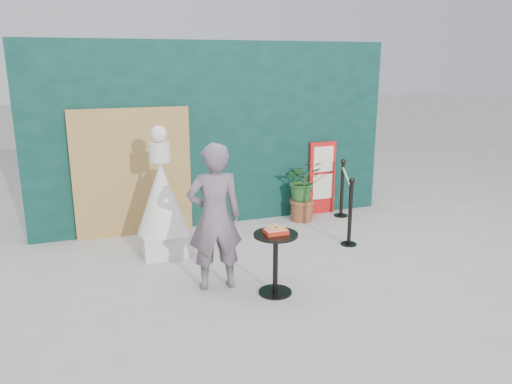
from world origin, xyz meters
name	(u,v)px	position (x,y,z in m)	size (l,w,h in m)	color
ground	(291,300)	(0.00, 0.00, 0.00)	(60.00, 60.00, 0.00)	#ADAAA5
back_wall	(216,135)	(0.00, 3.15, 1.50)	(6.00, 0.30, 3.00)	black
bamboo_fence	(133,173)	(-1.40, 2.94, 1.00)	(1.80, 0.08, 2.00)	tan
woman	(215,217)	(-0.72, 0.65, 0.90)	(0.65, 0.43, 1.79)	slate
menu_board	(322,178)	(1.90, 2.95, 0.65)	(0.50, 0.07, 1.30)	red
statue	(162,203)	(-1.13, 1.94, 0.75)	(0.72, 0.72, 1.84)	silver
cafe_table	(276,254)	(-0.11, 0.24, 0.50)	(0.52, 0.52, 0.75)	black
food_basket	(276,230)	(-0.10, 0.24, 0.79)	(0.26, 0.19, 0.11)	red
planter	(302,186)	(1.38, 2.68, 0.61)	(0.62, 0.54, 1.06)	brown
stanchion_barrier	(346,200)	(1.84, 2.00, 0.49)	(0.84, 1.54, 1.03)	black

